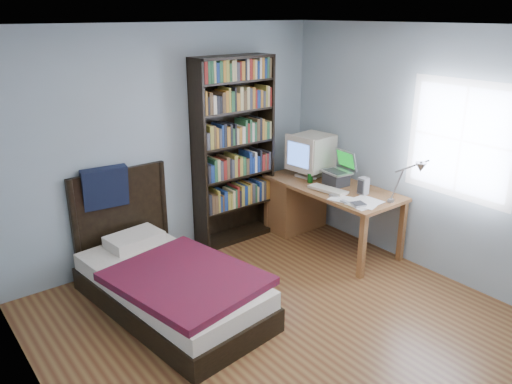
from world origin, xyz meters
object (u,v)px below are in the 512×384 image
bed (166,280)px  desk_lamp (416,171)px  crt_monitor (311,153)px  speaker (363,186)px  laptop (337,175)px  desk (304,200)px  bookshelf (234,152)px  keyboard (328,190)px  soda_can (310,178)px

bed → desk_lamp: bearing=-27.1°
crt_monitor → speaker: 0.84m
crt_monitor → laptop: crt_monitor is taller
desk → crt_monitor: 0.61m
desk → bed: bed is taller
laptop → desk: bearing=99.6°
laptop → bookshelf: 1.21m
crt_monitor → speaker: crt_monitor is taller
desk → speaker: bearing=-85.7°
desk_lamp → bookshelf: size_ratio=0.26×
keyboard → speaker: size_ratio=2.38×
desk_lamp → bed: size_ratio=0.26×
keyboard → soda_can: (0.04, 0.33, 0.04)m
laptop → bed: size_ratio=0.18×
crt_monitor → desk: bearing=146.4°
soda_can → desk: bearing=60.7°
laptop → keyboard: bearing=-158.7°
desk → desk_lamp: size_ratio=2.94×
laptop → speaker: bearing=-91.9°
speaker → desk_lamp: bearing=-99.2°
crt_monitor → bookshelf: (-0.84, 0.41, 0.06)m
speaker → desk: bearing=91.0°
keyboard → bed: 2.04m
bookshelf → desk_lamp: bearing=-67.8°
crt_monitor → keyboard: size_ratio=1.16×
desk_lamp → soda_can: 1.37m
soda_can → bed: 2.10m
desk_lamp → bed: (-2.14, 1.09, -0.92)m
desk_lamp → keyboard: (-0.16, 0.98, -0.43)m
speaker → crt_monitor: bearing=87.3°
laptop → soda_can: bearing=129.4°
bookshelf → laptop: bearing=-43.9°
desk_lamp → keyboard: size_ratio=1.25×
laptop → soda_can: size_ratio=3.45×
bookshelf → bed: 1.78m
keyboard → bookshelf: bearing=114.8°
crt_monitor → bed: (-2.20, -0.39, -0.76)m
crt_monitor → bookshelf: bookshelf is taller
keyboard → laptop: bearing=12.2°
soda_can → bookshelf: (-0.66, 0.58, 0.30)m
desk → crt_monitor: (0.06, -0.04, 0.60)m
desk_lamp → desk: bearing=89.7°
crt_monitor → laptop: bearing=-87.1°
keyboard → speaker: (0.23, -0.30, 0.08)m
bed → desk: bearing=11.3°
bookshelf → bed: (-1.36, -0.80, -0.82)m
crt_monitor → desk_lamp: 1.50m
soda_can → bed: bearing=-173.9°
bed → keyboard: bearing=-3.4°
desk → laptop: (0.08, -0.45, 0.42)m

